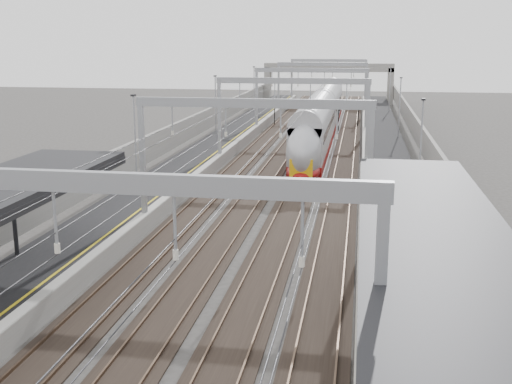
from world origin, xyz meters
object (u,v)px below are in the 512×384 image
(signal_green, at_px, (275,107))
(overbridge, at_px, (328,73))
(train, at_px, (321,121))
(bench, at_px, (435,280))

(signal_green, bearing_deg, overbridge, 80.30)
(train, relative_size, bench, 24.64)
(overbridge, relative_size, signal_green, 6.33)
(overbridge, relative_size, bench, 10.85)
(overbridge, relative_size, train, 0.44)
(bench, bearing_deg, overbridge, 95.69)
(bench, xyz_separation_m, signal_green, (-13.97, 57.51, 0.80))
(overbridge, height_order, train, overbridge)
(bench, bearing_deg, train, 99.04)
(signal_green, bearing_deg, bench, -76.35)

